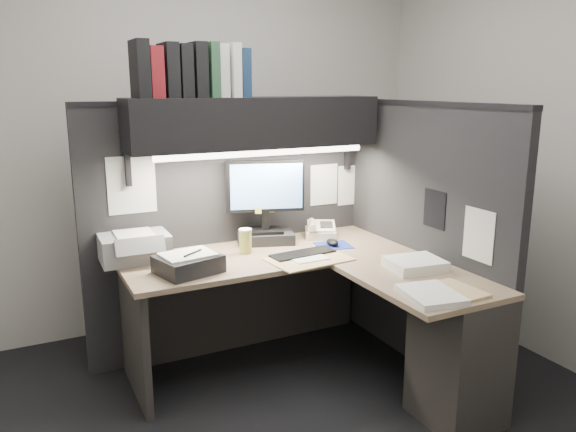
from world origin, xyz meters
The scene contains 23 objects.
floor centered at (0.00, 0.00, 0.00)m, with size 3.50×3.50×0.00m, color black.
wall_back centered at (0.00, 1.50, 1.35)m, with size 3.50×0.04×2.70m, color #BBB8B2.
wall_front centered at (0.00, -1.50, 1.35)m, with size 3.50×0.04×2.70m, color #BBB8B2.
wall_right centered at (1.75, 0.00, 1.35)m, with size 0.04×3.00×2.70m, color #BBB8B2.
partition_back centered at (0.03, 0.93, 0.80)m, with size 1.90×0.06×1.60m, color black.
partition_right centered at (0.98, 0.18, 0.80)m, with size 0.06×1.50×1.60m, color black.
desk centered at (0.43, 0.00, 0.44)m, with size 1.70×1.53×0.73m.
overhead_shelf centered at (0.12, 0.75, 1.50)m, with size 1.55×0.34×0.30m, color black.
task_light_tube centered at (0.12, 0.61, 1.33)m, with size 0.04×0.04×1.32m, color white.
monitor centered at (0.20, 0.77, 0.94)m, with size 0.48×0.32×0.53m.
keyboard centered at (0.28, 0.41, 0.74)m, with size 0.40×0.13×0.02m, color black.
mousepad centered at (0.55, 0.51, 0.73)m, with size 0.21×0.19×0.00m, color navy.
mouse centered at (0.54, 0.51, 0.75)m, with size 0.07×0.11×0.04m, color black.
telephone centered at (0.59, 0.74, 0.77)m, with size 0.20×0.21×0.08m, color beige.
coffee_cup centered at (0.00, 0.62, 0.80)m, with size 0.07×0.07×0.14m, color #B9AE4A.
printer centered at (-0.63, 0.79, 0.81)m, with size 0.38×0.33×0.15m, color #95989A.
notebook_stack centered at (-0.42, 0.42, 0.78)m, with size 0.32×0.26×0.09m, color black.
open_folder centered at (0.27, 0.32, 0.73)m, with size 0.46×0.30×0.01m, color tan.
paper_stack_a centered at (0.72, -0.08, 0.76)m, with size 0.29×0.25×0.06m, color white.
paper_stack_b centered at (0.51, -0.46, 0.75)m, with size 0.24×0.30×0.03m, color white.
manila_stack centered at (0.65, -0.46, 0.74)m, with size 0.22×0.28×0.02m, color tan.
binder_row centered at (-0.26, 0.74, 1.80)m, with size 0.65×0.26×0.31m.
pinned_papers centered at (0.42, 0.56, 1.05)m, with size 1.76×1.31×0.51m.
Camera 1 is at (-1.22, -2.41, 1.72)m, focal length 35.00 mm.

